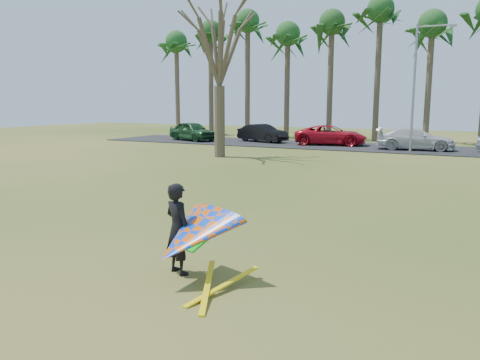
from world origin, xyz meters
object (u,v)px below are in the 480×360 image
at_px(bare_tree_left, 219,38).
at_px(streetlight, 417,83).
at_px(car_2, 331,135).
at_px(kite_flyer, 189,236).
at_px(car_3, 415,139).
at_px(car_1, 262,133).
at_px(car_0, 192,131).

xyz_separation_m(bare_tree_left, streetlight, (10.16, 7.00, -2.45)).
xyz_separation_m(car_2, kite_flyer, (5.46, -27.86, 0.05)).
distance_m(bare_tree_left, car_2, 12.57).
distance_m(streetlight, car_3, 4.29).
xyz_separation_m(bare_tree_left, car_1, (-1.93, 10.48, -6.14)).
bearing_deg(kite_flyer, car_3, 88.46).
bearing_deg(car_0, car_3, -70.27).
bearing_deg(streetlight, kite_flyer, -92.01).
xyz_separation_m(streetlight, kite_flyer, (-0.86, -24.57, -3.61)).
xyz_separation_m(car_2, car_3, (6.18, -1.07, -0.01)).
relative_size(streetlight, kite_flyer, 3.35).
distance_m(car_1, car_2, 5.77).
distance_m(car_0, car_1, 6.02).
xyz_separation_m(car_0, car_2, (11.62, 1.22, -0.05)).
bearing_deg(streetlight, car_0, 173.39).
distance_m(car_3, kite_flyer, 26.80).
bearing_deg(bare_tree_left, car_1, 100.41).
bearing_deg(streetlight, bare_tree_left, -145.43).
bearing_deg(car_2, car_3, -109.98).
bearing_deg(car_2, bare_tree_left, 149.43).
bearing_deg(streetlight, car_2, 152.45).
relative_size(car_1, car_3, 0.86).
height_order(car_1, car_2, car_2).
xyz_separation_m(car_3, kite_flyer, (-0.72, -26.79, 0.05)).
height_order(car_2, car_3, car_2).
distance_m(bare_tree_left, streetlight, 12.58).
xyz_separation_m(streetlight, car_1, (-12.08, 3.48, -3.69)).
xyz_separation_m(bare_tree_left, car_3, (10.02, 9.22, -6.12)).
xyz_separation_m(bare_tree_left, car_2, (3.84, 10.30, -6.11)).
distance_m(streetlight, car_2, 8.01).
relative_size(car_3, kite_flyer, 2.12).
bearing_deg(bare_tree_left, car_2, 69.55).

